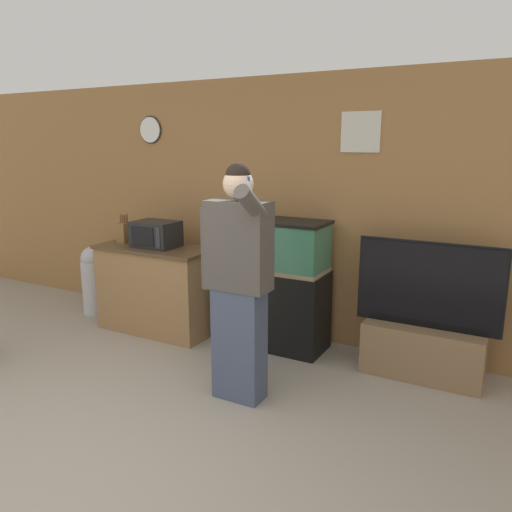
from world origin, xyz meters
The scene contains 9 objects.
ground_plane centered at (0.00, 0.00, 0.00)m, with size 18.00×18.00×0.00m, color gray.
wall_back_paneled centered at (0.00, 2.80, 1.30)m, with size 10.00×0.08×2.60m.
counter_island centered at (-1.12, 2.20, 0.46)m, with size 1.26×0.56×0.91m.
microwave centered at (-1.09, 2.21, 1.05)m, with size 0.45×0.34×0.27m.
knife_block centered at (-1.56, 2.23, 1.03)m, with size 0.11×0.12×0.31m.
aquarium_on_stand centered at (0.19, 2.44, 0.63)m, with size 0.96×0.47×1.26m.
tv_on_stand centered at (1.58, 2.44, 0.35)m, with size 1.19×0.40×1.17m.
person_standing centered at (0.38, 1.37, 0.95)m, with size 0.57×0.43×1.83m.
trash_bin centered at (-2.12, 2.30, 0.41)m, with size 0.29×0.29×0.80m.
Camera 1 is at (2.23, -1.73, 1.96)m, focal length 35.00 mm.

